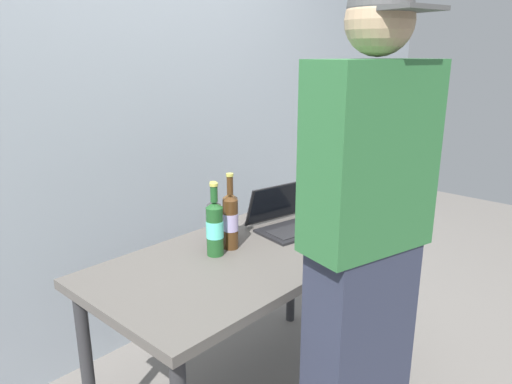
# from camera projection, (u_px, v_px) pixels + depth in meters

# --- Properties ---
(desk) EXTENTS (1.41, 0.70, 0.75)m
(desk) POSITION_uv_depth(u_px,v_px,m) (253.00, 266.00, 2.06)
(desk) COLOR #56514C
(desk) RESTS_ON ground
(laptop) EXTENTS (0.37, 0.34, 0.20)m
(laptop) POSITION_uv_depth(u_px,v_px,m) (287.00, 219.00, 2.27)
(laptop) COLOR black
(laptop) RESTS_ON desk
(beer_bottle_brown) EXTENTS (0.06, 0.06, 0.28)m
(beer_bottle_brown) POSITION_uv_depth(u_px,v_px,m) (214.00, 221.00, 2.07)
(beer_bottle_brown) COLOR #333333
(beer_bottle_brown) RESTS_ON desk
(beer_bottle_green) EXTENTS (0.07, 0.07, 0.31)m
(beer_bottle_green) POSITION_uv_depth(u_px,v_px,m) (215.00, 227.00, 1.96)
(beer_bottle_green) COLOR #1E5123
(beer_bottle_green) RESTS_ON desk
(beer_bottle_amber) EXTENTS (0.07, 0.07, 0.33)m
(beer_bottle_amber) POSITION_uv_depth(u_px,v_px,m) (230.00, 220.00, 2.02)
(beer_bottle_amber) COLOR #472B14
(beer_bottle_amber) RESTS_ON desk
(beer_bottle_dark) EXTENTS (0.07, 0.07, 0.29)m
(beer_bottle_dark) POSITION_uv_depth(u_px,v_px,m) (230.00, 215.00, 2.12)
(beer_bottle_dark) COLOR brown
(beer_bottle_dark) RESTS_ON desk
(person_figure) EXTENTS (0.44, 0.32, 1.76)m
(person_figure) POSITION_uv_depth(u_px,v_px,m) (363.00, 264.00, 1.53)
(person_figure) COLOR #2D3347
(person_figure) RESTS_ON ground
(back_wall) EXTENTS (6.00, 0.10, 2.60)m
(back_wall) POSITION_uv_depth(u_px,v_px,m) (130.00, 104.00, 2.44)
(back_wall) COLOR #99A3AD
(back_wall) RESTS_ON ground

